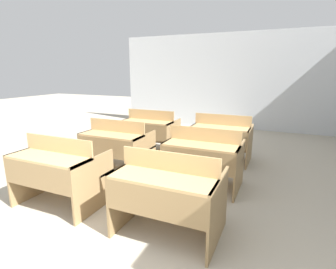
{
  "coord_description": "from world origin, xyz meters",
  "views": [
    {
      "loc": [
        1.72,
        -1.03,
        1.75
      ],
      "look_at": [
        0.11,
        2.64,
        0.79
      ],
      "focal_mm": 28.0,
      "sensor_mm": 36.0,
      "label": 1
    }
  ],
  "objects_px": {
    "bench_third_right": "(221,137)",
    "bench_second_right": "(203,157)",
    "bench_second_left": "(117,145)",
    "bench_third_left": "(150,130)",
    "bench_front_left": "(59,170)",
    "bench_front_right": "(168,193)"
  },
  "relations": [
    {
      "from": "bench_second_left",
      "to": "bench_front_left",
      "type": "bearing_deg",
      "value": -90.29
    },
    {
      "from": "bench_second_right",
      "to": "bench_front_right",
      "type": "bearing_deg",
      "value": -90.09
    },
    {
      "from": "bench_front_right",
      "to": "bench_second_left",
      "type": "relative_size",
      "value": 1.0
    },
    {
      "from": "bench_front_right",
      "to": "bench_third_right",
      "type": "xyz_separation_m",
      "value": [
        -0.01,
        2.66,
        0.0
      ]
    },
    {
      "from": "bench_front_left",
      "to": "bench_second_right",
      "type": "distance_m",
      "value": 2.05
    },
    {
      "from": "bench_third_right",
      "to": "bench_second_right",
      "type": "bearing_deg",
      "value": -89.41
    },
    {
      "from": "bench_second_left",
      "to": "bench_third_left",
      "type": "xyz_separation_m",
      "value": [
        -0.01,
        1.31,
        0.0
      ]
    },
    {
      "from": "bench_front_left",
      "to": "bench_third_right",
      "type": "height_order",
      "value": "same"
    },
    {
      "from": "bench_front_right",
      "to": "bench_third_right",
      "type": "distance_m",
      "value": 2.66
    },
    {
      "from": "bench_third_left",
      "to": "bench_front_left",
      "type": "bearing_deg",
      "value": -89.83
    },
    {
      "from": "bench_front_right",
      "to": "bench_second_right",
      "type": "distance_m",
      "value": 1.32
    },
    {
      "from": "bench_second_right",
      "to": "bench_third_right",
      "type": "bearing_deg",
      "value": 90.59
    },
    {
      "from": "bench_third_left",
      "to": "bench_third_right",
      "type": "relative_size",
      "value": 1.0
    },
    {
      "from": "bench_front_right",
      "to": "bench_third_left",
      "type": "distance_m",
      "value": 3.08
    },
    {
      "from": "bench_front_right",
      "to": "bench_second_right",
      "type": "bearing_deg",
      "value": 89.91
    },
    {
      "from": "bench_front_left",
      "to": "bench_third_right",
      "type": "relative_size",
      "value": 1.0
    },
    {
      "from": "bench_second_right",
      "to": "bench_third_right",
      "type": "xyz_separation_m",
      "value": [
        -0.01,
        1.34,
        0.0
      ]
    },
    {
      "from": "bench_second_right",
      "to": "bench_third_left",
      "type": "bearing_deg",
      "value": 140.37
    },
    {
      "from": "bench_front_right",
      "to": "bench_third_left",
      "type": "bearing_deg",
      "value": 121.05
    },
    {
      "from": "bench_second_left",
      "to": "bench_third_left",
      "type": "height_order",
      "value": "same"
    },
    {
      "from": "bench_front_right",
      "to": "bench_second_left",
      "type": "xyz_separation_m",
      "value": [
        -1.57,
        1.33,
        0.0
      ]
    },
    {
      "from": "bench_front_left",
      "to": "bench_third_right",
      "type": "xyz_separation_m",
      "value": [
        1.57,
        2.64,
        0.0
      ]
    }
  ]
}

